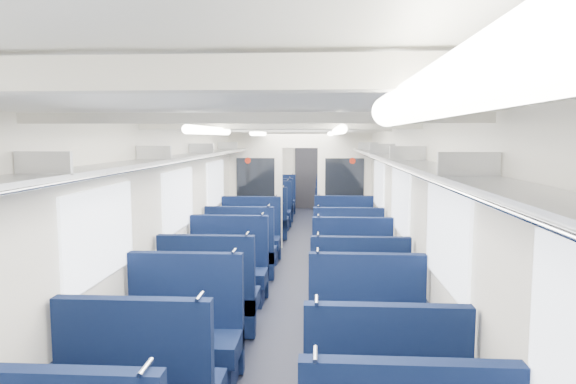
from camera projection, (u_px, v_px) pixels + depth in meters
floor at (291, 297)px, 7.10m from camera, size 2.80×18.00×0.01m
ceiling at (291, 126)px, 6.85m from camera, size 2.80×18.00×0.01m
wall_left at (190, 212)px, 7.07m from camera, size 0.02×18.00×2.35m
dado_left at (192, 271)px, 7.15m from camera, size 0.03×17.90×0.70m
wall_right at (394, 214)px, 6.89m from camera, size 0.02×18.00×2.35m
dado_right at (392, 274)px, 6.98m from camera, size 0.03×17.90×0.70m
wall_far at (307, 171)px, 15.91m from camera, size 2.80×0.02×2.35m
luggage_rack_left at (202, 154)px, 6.97m from camera, size 0.36×17.40×0.18m
luggage_rack_right at (381, 155)px, 6.82m from camera, size 0.36×17.40×0.18m
windows at (289, 199)px, 6.50m from camera, size 2.78×15.60×0.75m
ceiling_fittings at (290, 131)px, 6.60m from camera, size 2.70×16.06×0.11m
end_door at (307, 176)px, 15.87m from camera, size 0.75×0.06×2.00m
bulkhead at (300, 187)px, 10.12m from camera, size 2.80×0.10×2.35m
seat_10 at (183, 342)px, 4.62m from camera, size 1.06×0.59×1.18m
seat_11 at (367, 343)px, 4.58m from camera, size 1.06×0.59×1.18m
seat_12 at (210, 302)px, 5.75m from camera, size 1.06×0.59×1.18m
seat_13 at (358, 304)px, 5.66m from camera, size 1.06×0.59×1.18m
seat_14 at (228, 275)px, 6.87m from camera, size 1.06×0.59×1.18m
seat_15 at (352, 279)px, 6.69m from camera, size 1.06×0.59×1.18m
seat_16 at (241, 255)px, 8.03m from camera, size 1.06×0.59×1.18m
seat_17 at (347, 257)px, 7.92m from camera, size 1.06×0.59×1.18m
seat_18 at (250, 241)px, 9.09m from camera, size 1.06×0.59×1.18m
seat_19 at (344, 240)px, 9.19m from camera, size 1.06×0.59×1.18m
seat_20 at (263, 223)px, 11.10m from camera, size 1.06×0.59×1.18m
seat_21 at (340, 223)px, 11.05m from camera, size 1.06×0.59×1.18m
seat_22 at (269, 214)px, 12.39m from camera, size 1.06×0.59×1.18m
seat_23 at (338, 215)px, 12.21m from camera, size 1.06×0.59×1.18m
seat_24 at (273, 208)px, 13.43m from camera, size 1.06×0.59×1.18m
seat_25 at (336, 208)px, 13.37m from camera, size 1.06×0.59×1.18m
seat_26 at (277, 203)px, 14.53m from camera, size 1.06×0.59×1.18m
seat_27 at (335, 202)px, 14.56m from camera, size 1.06×0.59×1.18m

